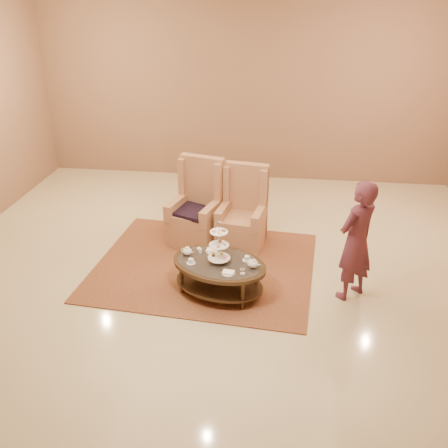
# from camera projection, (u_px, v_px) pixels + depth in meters

# --- Properties ---
(ground) EXTENTS (8.00, 8.00, 0.00)m
(ground) POSITION_uv_depth(u_px,v_px,m) (217.00, 281.00, 6.71)
(ground) COLOR beige
(ground) RESTS_ON ground
(ceiling) EXTENTS (8.00, 8.00, 0.02)m
(ceiling) POSITION_uv_depth(u_px,v_px,m) (217.00, 281.00, 6.71)
(ceiling) COLOR white
(ceiling) RESTS_ON ground
(wall_back) EXTENTS (8.00, 0.04, 3.50)m
(wall_back) POSITION_uv_depth(u_px,v_px,m) (246.00, 90.00, 9.49)
(wall_back) COLOR #926A50
(wall_back) RESTS_ON ground
(rug) EXTENTS (3.20, 2.74, 0.02)m
(rug) POSITION_uv_depth(u_px,v_px,m) (205.00, 265.00, 7.06)
(rug) COLOR brown
(rug) RESTS_ON ground
(tea_table) EXTENTS (1.43, 1.18, 1.03)m
(tea_table) POSITION_uv_depth(u_px,v_px,m) (219.00, 268.00, 6.30)
(tea_table) COLOR black
(tea_table) RESTS_ON ground
(armchair_left) EXTENTS (0.86, 0.87, 1.29)m
(armchair_left) POSITION_uv_depth(u_px,v_px,m) (198.00, 213.00, 7.61)
(armchair_left) COLOR tan
(armchair_left) RESTS_ON ground
(armchair_right) EXTENTS (0.75, 0.77, 1.22)m
(armchair_right) POSITION_uv_depth(u_px,v_px,m) (243.00, 218.00, 7.51)
(armchair_right) COLOR tan
(armchair_right) RESTS_ON ground
(person) EXTENTS (0.67, 0.67, 1.57)m
(person) POSITION_uv_depth(u_px,v_px,m) (356.00, 241.00, 6.07)
(person) COLOR #592635
(person) RESTS_ON ground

